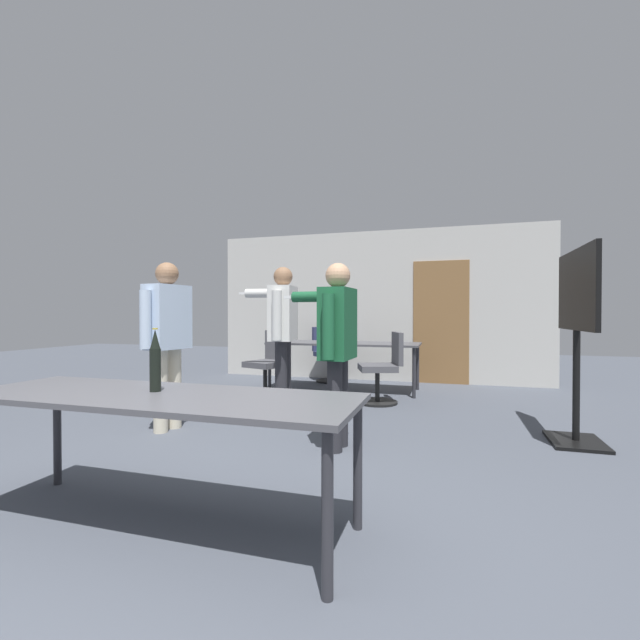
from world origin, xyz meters
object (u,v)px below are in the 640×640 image
Objects in this scene: office_chair_side_rolled at (269,366)px; office_chair_mid_tucked at (383,370)px; person_left_plaid at (166,329)px; person_right_polo at (336,337)px; beer_bottle at (155,362)px; office_chair_near_pushed at (329,356)px; person_far_watching at (282,324)px; tv_screen at (577,320)px.

office_chair_mid_tucked reaches higher than office_chair_side_rolled.
person_left_plaid is 2.01m from office_chair_side_rolled.
beer_bottle is at bearing 159.97° from person_right_polo.
person_left_plaid is 1.82× the size of office_chair_side_rolled.
office_chair_side_rolled is 0.99× the size of office_chair_near_pushed.
person_right_polo is at bearing -84.31° from person_left_plaid.
person_right_polo is 1.78m from person_left_plaid.
office_chair_mid_tucked is at bearing -36.54° from person_left_plaid.
person_left_plaid reaches higher than beer_bottle.
person_right_polo is at bearing 59.75° from office_chair_near_pushed.
person_far_watching reaches higher than office_chair_mid_tucked.
office_chair_near_pushed is (0.72, 3.46, -0.57)m from person_left_plaid.
person_far_watching is at bearing 97.56° from beer_bottle.
person_right_polo is 1.73× the size of office_chair_side_rolled.
tv_screen reaches higher than office_chair_mid_tucked.
office_chair_mid_tucked is at bearing -161.52° from office_chair_side_rolled.
person_far_watching is at bearing 44.17° from office_chair_near_pushed.
person_far_watching reaches higher than beer_bottle.
person_far_watching is at bearing 142.96° from office_chair_side_rolled.
person_right_polo is 3.73m from office_chair_near_pushed.
tv_screen reaches higher than person_right_polo.
person_far_watching is 1.87× the size of office_chair_mid_tucked.
beer_bottle reaches higher than office_chair_side_rolled.
tv_screen reaches higher than office_chair_side_rolled.
person_right_polo is at bearing 157.61° from office_chair_mid_tucked.
office_chair_near_pushed is (0.45, 1.55, 0.01)m from office_chair_side_rolled.
person_far_watching is (0.76, 1.19, 0.03)m from person_left_plaid.
office_chair_mid_tucked is 3.63m from beer_bottle.
person_far_watching is 1.85× the size of office_chair_near_pushed.
office_chair_near_pushed is (-0.04, 2.27, -0.60)m from person_far_watching.
person_far_watching is at bearing 102.96° from office_chair_mid_tucked.
person_left_plaid is at bearing 100.57° from office_chair_side_rolled.
person_right_polo is 0.92× the size of person_far_watching.
person_left_plaid is 3.58m from office_chair_near_pushed.
office_chair_mid_tucked is (-1.91, 1.21, -0.67)m from tv_screen.
tv_screen is 3.08m from person_far_watching.
beer_bottle reaches higher than office_chair_mid_tucked.
beer_bottle is (-2.67, -2.31, -0.21)m from tv_screen.
office_chair_near_pushed is at bearing -132.02° from tv_screen.
person_far_watching reaches higher than person_right_polo.
person_right_polo is 1.67m from beer_bottle.
tv_screen reaches higher than person_left_plaid.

